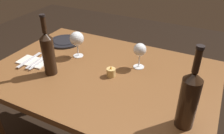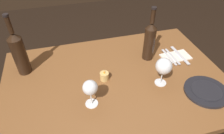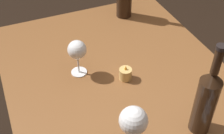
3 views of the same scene
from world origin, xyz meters
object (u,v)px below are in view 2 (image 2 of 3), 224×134
Objects in this scene: wine_bottle at (19,53)px; votive_candle at (104,76)px; wine_glass_left at (164,67)px; folded_napkin at (176,57)px; wine_glass_right at (90,88)px; table_knife at (180,55)px; wine_bottle_second at (150,40)px; dinner_plate at (206,91)px; fork_inner at (172,56)px; fork_outer at (169,57)px.

wine_bottle is 0.51m from votive_candle.
wine_glass_left is 0.31m from folded_napkin.
wine_glass_right is 0.70m from table_knife.
wine_bottle reaches higher than table_knife.
wine_bottle_second is at bearing -4.97° from wine_bottle.
votive_candle reaches higher than folded_napkin.
wine_glass_left reaches higher than dinner_plate.
folded_napkin is at bearing -180.00° from table_knife.
fork_inner is at bearing 180.00° from folded_napkin.
wine_bottle_second is at bearing 34.05° from wine_glass_right.
votive_candle is 0.52m from folded_napkin.
fork_outer is at bearing 180.00° from fork_inner.
wine_bottle is 0.95m from fork_inner.
table_knife is at bearing 20.86° from wine_glass_right.
wine_bottle is 1.07m from dinner_plate.
wine_bottle reaches higher than votive_candle.
fork_outer is (0.91, -0.11, -0.13)m from wine_bottle.
table_knife is at bearing 8.83° from votive_candle.
votive_candle is 0.57m from dinner_plate.
dinner_plate is 1.31× the size of fork_outer.
wine_bottle is 1.58× the size of dinner_plate.
wine_glass_right is (-0.41, -0.05, -0.01)m from wine_glass_left.
dinner_plate is 0.33m from folded_napkin.
wine_glass_left reaches higher than fork_inner.
wine_bottle_second is 5.26× the size of votive_candle.
fork_outer is (0.14, -0.05, -0.13)m from wine_bottle_second.
fork_inner is at bearing 94.48° from dinner_plate.
wine_bottle reaches higher than wine_glass_left.
wine_glass_right is at bearing -157.39° from fork_inner.
wine_bottle_second reaches higher than wine_glass_left.
dinner_plate is 1.22× the size of folded_napkin.
fork_inner is at bearing 47.47° from wine_glass_left.
wine_bottle is at bearing 173.29° from folded_napkin.
votive_candle is at bearing -170.19° from fork_inner.
folded_napkin is at bearing 21.78° from wine_glass_right.
wine_glass_right reaches higher than folded_napkin.
votive_candle is at bearing 56.68° from wine_glass_right.
fork_inner and table_knife have the same top height.
wine_bottle is at bearing 157.47° from wine_glass_left.
wine_glass_right is 0.81× the size of folded_napkin.
wine_glass_left is 0.25m from wine_bottle_second.
fork_inner is (0.49, 0.08, -0.01)m from votive_candle.
wine_bottle is at bearing 173.11° from fork_inner.
fork_outer is at bearing -180.00° from table_knife.
wine_glass_right is 0.67m from folded_napkin.
table_knife is at bearing -11.94° from wine_bottle_second.
wine_glass_left is 0.72× the size of dinner_plate.
fork_outer is at bearing 98.75° from dinner_plate.
wine_bottle_second is at bearing 84.70° from wine_glass_left.
wine_glass_left is 0.95× the size of fork_outer.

